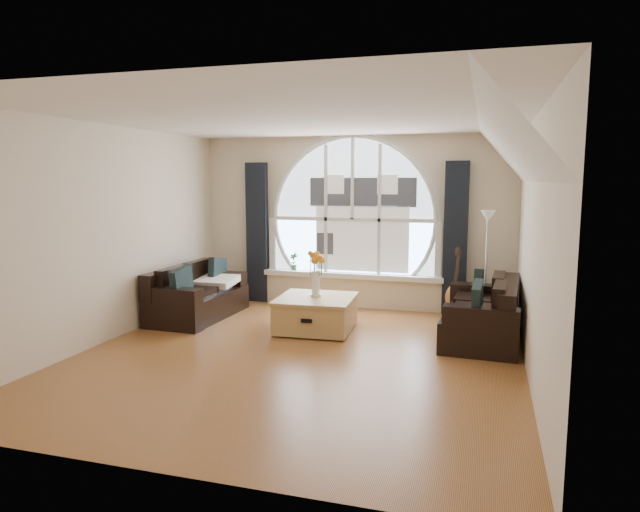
# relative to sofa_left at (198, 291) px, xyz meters

# --- Properties ---
(ground) EXTENTS (5.00, 5.50, 0.01)m
(ground) POSITION_rel_sofa_left_xyz_m (2.00, -1.32, -0.40)
(ground) COLOR brown
(ground) RESTS_ON ground
(ceiling) EXTENTS (5.00, 5.50, 0.01)m
(ceiling) POSITION_rel_sofa_left_xyz_m (2.00, -1.32, 2.30)
(ceiling) COLOR silver
(ceiling) RESTS_ON ground
(wall_back) EXTENTS (5.00, 0.01, 2.70)m
(wall_back) POSITION_rel_sofa_left_xyz_m (2.00, 1.43, 0.95)
(wall_back) COLOR beige
(wall_back) RESTS_ON ground
(wall_front) EXTENTS (5.00, 0.01, 2.70)m
(wall_front) POSITION_rel_sofa_left_xyz_m (2.00, -4.07, 0.95)
(wall_front) COLOR beige
(wall_front) RESTS_ON ground
(wall_left) EXTENTS (0.01, 5.50, 2.70)m
(wall_left) POSITION_rel_sofa_left_xyz_m (-0.50, -1.32, 0.95)
(wall_left) COLOR beige
(wall_left) RESTS_ON ground
(wall_right) EXTENTS (0.01, 5.50, 2.70)m
(wall_right) POSITION_rel_sofa_left_xyz_m (4.50, -1.32, 0.95)
(wall_right) COLOR beige
(wall_right) RESTS_ON ground
(attic_slope) EXTENTS (0.92, 5.50, 0.72)m
(attic_slope) POSITION_rel_sofa_left_xyz_m (4.20, -1.32, 1.95)
(attic_slope) COLOR silver
(attic_slope) RESTS_ON ground
(arched_window) EXTENTS (2.60, 0.06, 2.15)m
(arched_window) POSITION_rel_sofa_left_xyz_m (2.00, 1.40, 1.23)
(arched_window) COLOR silver
(arched_window) RESTS_ON wall_back
(window_sill) EXTENTS (2.90, 0.22, 0.08)m
(window_sill) POSITION_rel_sofa_left_xyz_m (2.00, 1.33, 0.11)
(window_sill) COLOR white
(window_sill) RESTS_ON wall_back
(window_frame) EXTENTS (2.76, 0.08, 2.15)m
(window_frame) POSITION_rel_sofa_left_xyz_m (2.00, 1.37, 1.23)
(window_frame) COLOR white
(window_frame) RESTS_ON wall_back
(neighbor_house) EXTENTS (1.70, 0.02, 1.50)m
(neighbor_house) POSITION_rel_sofa_left_xyz_m (2.15, 1.38, 1.10)
(neighbor_house) COLOR silver
(neighbor_house) RESTS_ON wall_back
(curtain_left) EXTENTS (0.35, 0.12, 2.30)m
(curtain_left) POSITION_rel_sofa_left_xyz_m (0.40, 1.31, 0.75)
(curtain_left) COLOR black
(curtain_left) RESTS_ON ground
(curtain_right) EXTENTS (0.35, 0.12, 2.30)m
(curtain_right) POSITION_rel_sofa_left_xyz_m (3.60, 1.31, 0.75)
(curtain_right) COLOR black
(curtain_right) RESTS_ON ground
(sofa_left) EXTENTS (0.89, 1.70, 0.74)m
(sofa_left) POSITION_rel_sofa_left_xyz_m (0.00, 0.00, 0.00)
(sofa_left) COLOR black
(sofa_left) RESTS_ON ground
(sofa_right) EXTENTS (0.96, 1.75, 0.75)m
(sofa_right) POSITION_rel_sofa_left_xyz_m (4.02, -0.04, 0.00)
(sofa_right) COLOR black
(sofa_right) RESTS_ON ground
(coffee_chest) EXTENTS (1.07, 1.07, 0.50)m
(coffee_chest) POSITION_rel_sofa_left_xyz_m (1.87, -0.19, -0.15)
(coffee_chest) COLOR #AB854A
(coffee_chest) RESTS_ON ground
(throw_blanket) EXTENTS (0.57, 0.57, 0.10)m
(throw_blanket) POSITION_rel_sofa_left_xyz_m (0.16, 0.29, 0.10)
(throw_blanket) COLOR silver
(throw_blanket) RESTS_ON sofa_left
(vase_flowers) EXTENTS (0.24, 0.24, 0.70)m
(vase_flowers) POSITION_rel_sofa_left_xyz_m (1.85, -0.13, 0.45)
(vase_flowers) COLOR white
(vase_flowers) RESTS_ON coffee_chest
(floor_lamp) EXTENTS (0.24, 0.24, 1.60)m
(floor_lamp) POSITION_rel_sofa_left_xyz_m (4.05, 0.83, 0.40)
(floor_lamp) COLOR #B2B2B2
(floor_lamp) RESTS_ON ground
(guitar) EXTENTS (0.43, 0.37, 1.06)m
(guitar) POSITION_rel_sofa_left_xyz_m (3.65, 1.09, 0.13)
(guitar) COLOR brown
(guitar) RESTS_ON ground
(potted_plant) EXTENTS (0.17, 0.14, 0.29)m
(potted_plant) POSITION_rel_sofa_left_xyz_m (1.03, 1.33, 0.29)
(potted_plant) COLOR #1E6023
(potted_plant) RESTS_ON window_sill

